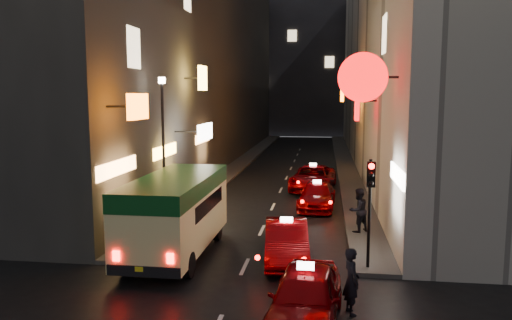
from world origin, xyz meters
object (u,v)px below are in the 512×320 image
at_px(minibus, 176,206).
at_px(traffic_light, 370,190).
at_px(pedestrian_crossing, 351,277).
at_px(taxi_near, 305,293).
at_px(lamp_post, 163,141).

xyz_separation_m(minibus, traffic_light, (6.58, -0.89, 0.90)).
bearing_deg(traffic_light, pedestrian_crossing, -102.68).
height_order(taxi_near, lamp_post, lamp_post).
distance_m(taxi_near, lamp_post, 10.98).
relative_size(minibus, lamp_post, 1.06).
bearing_deg(lamp_post, taxi_near, -53.17).
bearing_deg(pedestrian_crossing, minibus, 38.07).
bearing_deg(lamp_post, traffic_light, -28.91).
height_order(minibus, traffic_light, traffic_light).
relative_size(minibus, traffic_light, 1.88).
height_order(taxi_near, pedestrian_crossing, pedestrian_crossing).
distance_m(minibus, traffic_light, 6.70).
relative_size(minibus, taxi_near, 1.22).
relative_size(minibus, pedestrian_crossing, 3.30).
distance_m(minibus, lamp_post, 4.43).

